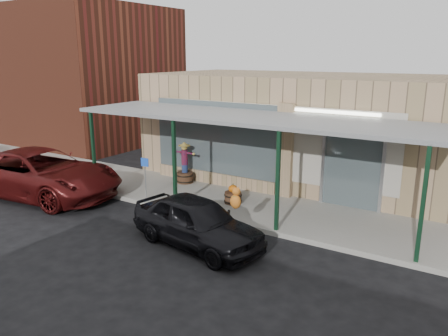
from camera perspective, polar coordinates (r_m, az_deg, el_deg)
The scene contains 10 objects.
ground at distance 11.82m, azimuth -5.84°, elevation -10.33°, with size 120.00×120.00×0.00m, color black.
sidewalk at distance 14.58m, azimuth 2.84°, elevation -5.01°, with size 40.00×3.20×0.15m, color gray.
storefront at distance 18.10m, azimuth 10.00°, elevation 5.26°, with size 12.00×6.25×4.20m.
awning at distance 13.84m, azimuth 2.91°, elevation 6.46°, with size 12.00×3.00×3.04m.
block_buildings_near at distance 18.26m, azimuth 17.42°, elevation 10.19°, with size 61.00×8.00×8.00m.
barrel_scarecrow at distance 16.86m, azimuth -5.14°, elevation -0.13°, with size 0.96×0.77×1.60m.
barrel_pumpkin at distance 14.58m, azimuth 1.18°, elevation -3.70°, with size 0.69×0.69×0.67m.
handicap_sign at distance 15.20m, azimuth -10.26°, elevation -0.55°, with size 0.29×0.07×1.40m.
parked_sedan at distance 11.68m, azimuth -3.53°, elevation -7.01°, with size 4.15×2.26×1.50m.
car_maroon at distance 16.94m, azimuth -22.88°, elevation -0.66°, with size 2.79×6.06×1.68m, color #4D0F0F.
Camera 1 is at (6.63, -8.43, 4.98)m, focal length 35.00 mm.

